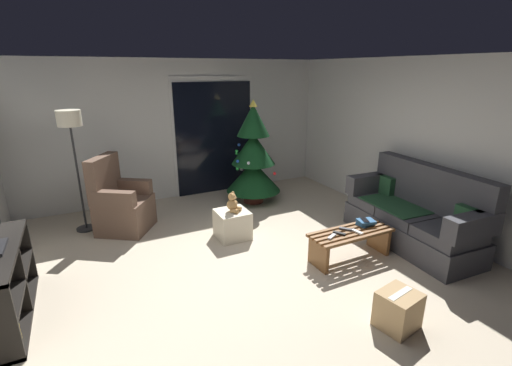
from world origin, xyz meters
TOP-DOWN VIEW (x-y plane):
  - ground_plane at (0.00, 0.00)m, footprint 7.00×7.00m
  - wall_back at (0.00, 3.06)m, footprint 5.72×0.12m
  - wall_right at (2.86, 0.00)m, footprint 0.12×6.00m
  - patio_door_frame at (0.66, 2.99)m, footprint 1.60×0.02m
  - patio_door_glass at (0.66, 2.97)m, footprint 1.50×0.02m
  - couch at (2.32, -0.33)m, footprint 0.90×1.98m
  - coffee_table at (1.23, -0.30)m, footprint 1.10×0.40m
  - remote_silver at (0.91, -0.33)m, footprint 0.16×0.11m
  - remote_graphite at (1.19, -0.23)m, footprint 0.13×0.15m
  - remote_white at (1.27, -0.37)m, footprint 0.07×0.16m
  - remote_black at (1.05, -0.30)m, footprint 0.12×0.16m
  - book_stack at (1.53, -0.24)m, footprint 0.24×0.22m
  - cell_phone at (1.50, -0.24)m, footprint 0.12×0.16m
  - christmas_tree at (1.05, 2.09)m, footprint 0.97×0.97m
  - armchair at (-1.24, 1.91)m, footprint 0.95×0.95m
  - floor_lamp at (-1.74, 2.18)m, footprint 0.32×0.32m
  - ottoman at (0.14, 0.93)m, footprint 0.44×0.44m
  - teddy_bear_honey at (0.15, 0.92)m, footprint 0.21×0.22m
  - cardboard_box_taped_mid_floor at (0.78, -1.49)m, footprint 0.40×0.38m

SIDE VIEW (x-z plane):
  - ground_plane at x=0.00m, z-range 0.00..0.00m
  - cardboard_box_taped_mid_floor at x=0.78m, z-range 0.00..0.36m
  - ottoman at x=0.14m, z-range 0.00..0.40m
  - coffee_table at x=1.23m, z-range 0.06..0.45m
  - remote_silver at x=0.91m, z-range 0.38..0.40m
  - remote_graphite at x=1.19m, z-range 0.38..0.40m
  - remote_white at x=1.27m, z-range 0.38..0.40m
  - remote_black at x=1.05m, z-range 0.38..0.40m
  - couch at x=2.32m, z-range -0.14..0.94m
  - armchair at x=-1.24m, z-range -0.16..0.97m
  - book_stack at x=1.53m, z-range 0.38..0.46m
  - cell_phone at x=1.50m, z-range 0.45..0.46m
  - teddy_bear_honey at x=0.15m, z-range 0.38..0.67m
  - christmas_tree at x=1.05m, z-range -0.10..1.73m
  - patio_door_glass at x=0.66m, z-range 0.00..2.10m
  - patio_door_frame at x=0.66m, z-range 0.00..2.20m
  - wall_back at x=0.00m, z-range 0.00..2.50m
  - wall_right at x=2.86m, z-range 0.00..2.50m
  - floor_lamp at x=-1.74m, z-range 0.61..2.40m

